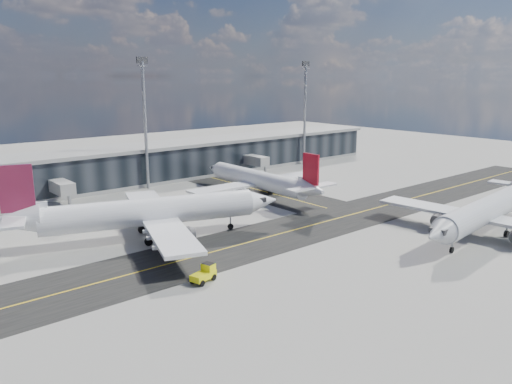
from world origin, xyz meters
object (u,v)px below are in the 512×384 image
airliner_redtail (259,180)px  service_van (276,183)px  airliner_af (147,213)px  airliner_near (488,210)px  baggage_tug (205,273)px

airliner_redtail → service_van: bearing=31.3°
airliner_af → service_van: bearing=129.5°
airliner_af → airliner_near: size_ratio=1.05×
baggage_tug → service_van: size_ratio=0.78×
airliner_redtail → baggage_tug: airliner_redtail is taller
baggage_tug → service_van: 56.83m
baggage_tug → service_van: bearing=112.9°
airliner_redtail → airliner_near: airliner_near is taller
airliner_redtail → baggage_tug: 45.20m
airliner_redtail → baggage_tug: bearing=-137.8°
airliner_af → baggage_tug: airliner_af is taller
airliner_af → baggage_tug: bearing=11.1°
airliner_redtail → service_van: size_ratio=7.83×
airliner_near → baggage_tug: (-45.68, 13.24, -2.91)m
service_van → airliner_af: bearing=165.6°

